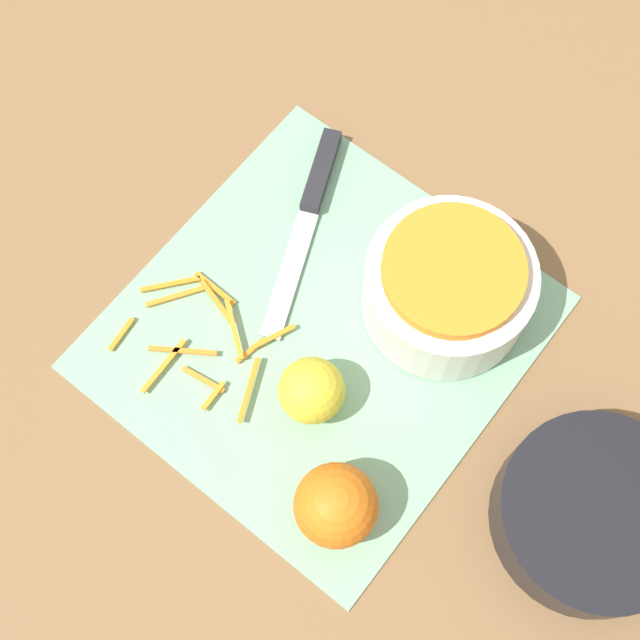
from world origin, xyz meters
TOP-DOWN VIEW (x-y plane):
  - ground_plane at (0.00, 0.00)m, footprint 4.00×4.00m
  - cutting_board at (0.00, 0.00)m, footprint 0.39×0.38m
  - bowl_speckled at (-0.10, 0.08)m, footprint 0.17×0.17m
  - bowl_dark at (-0.01, 0.31)m, footprint 0.18×0.18m
  - knife at (-0.12, -0.10)m, footprint 0.23×0.11m
  - orange_left at (0.13, 0.12)m, footprint 0.08×0.08m
  - lemon at (0.06, 0.04)m, footprint 0.06×0.06m
  - peel_pile at (0.08, -0.09)m, footprint 0.15×0.18m

SIDE VIEW (x-z plane):
  - ground_plane at x=0.00m, z-range 0.00..0.00m
  - cutting_board at x=0.00m, z-range 0.00..0.01m
  - peel_pile at x=0.08m, z-range 0.01..0.01m
  - knife at x=-0.12m, z-range 0.00..0.02m
  - bowl_dark at x=-0.01m, z-range 0.00..0.06m
  - lemon at x=0.06m, z-range 0.01..0.07m
  - orange_left at x=0.13m, z-range 0.01..0.08m
  - bowl_speckled at x=-0.10m, z-range 0.00..0.10m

